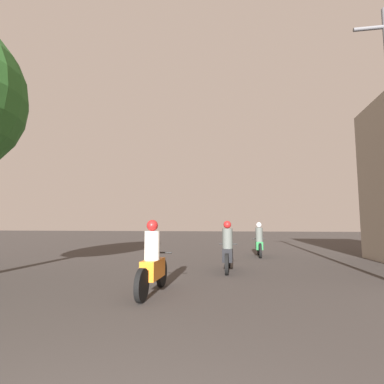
% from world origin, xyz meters
% --- Properties ---
extents(motorcycle_orange, '(0.60, 2.09, 1.55)m').
position_xyz_m(motorcycle_orange, '(-1.09, 5.30, 0.62)').
color(motorcycle_orange, black).
rests_on(motorcycle_orange, ground_plane).
extents(motorcycle_black, '(0.60, 2.07, 1.57)m').
position_xyz_m(motorcycle_black, '(0.35, 8.62, 0.62)').
color(motorcycle_black, black).
rests_on(motorcycle_black, ground_plane).
extents(motorcycle_green, '(0.60, 2.02, 1.54)m').
position_xyz_m(motorcycle_green, '(1.59, 13.13, 0.62)').
color(motorcycle_green, black).
rests_on(motorcycle_green, ground_plane).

